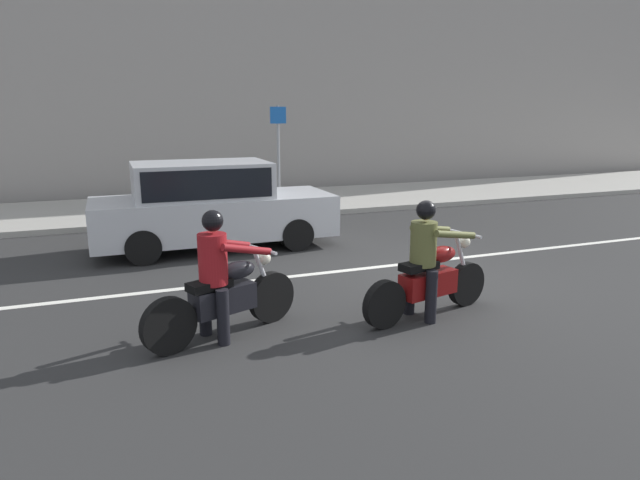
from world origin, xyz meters
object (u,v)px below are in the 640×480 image
object	(u,v)px
motorcycle_with_rider_crimson	(222,286)
street_sign_post	(278,146)
motorcycle_with_rider_olive	(428,270)
parked_sedan_silver	(210,204)

from	to	relation	value
motorcycle_with_rider_crimson	street_sign_post	xyz separation A→B (m)	(3.21, 8.23, 1.12)
motorcycle_with_rider_olive	parked_sedan_silver	world-z (taller)	parked_sedan_silver
motorcycle_with_rider_crimson	motorcycle_with_rider_olive	xyz separation A→B (m)	(2.67, -0.29, 0.01)
motorcycle_with_rider_olive	street_sign_post	xyz separation A→B (m)	(0.55, 8.51, 1.12)
motorcycle_with_rider_olive	parked_sedan_silver	bearing A→B (deg)	112.57
parked_sedan_silver	street_sign_post	distance (m)	4.58
motorcycle_with_rider_olive	street_sign_post	size ratio (longest dim) A/B	0.78
motorcycle_with_rider_olive	street_sign_post	world-z (taller)	street_sign_post
motorcycle_with_rider_olive	parked_sedan_silver	xyz separation A→B (m)	(-2.00, 4.80, 0.24)
motorcycle_with_rider_crimson	parked_sedan_silver	bearing A→B (deg)	81.55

